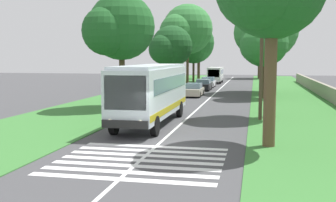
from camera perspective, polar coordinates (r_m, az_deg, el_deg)
name	(u,v)px	position (r m, az deg, el deg)	size (l,w,h in m)	color
ground	(158,144)	(20.47, -1.33, -5.91)	(160.00, 160.00, 0.00)	#424244
grass_verge_left	(106,105)	(37.02, -8.44, -0.56)	(120.00, 8.00, 0.04)	#387533
grass_verge_right	(301,110)	(34.94, 17.70, -1.17)	(120.00, 8.00, 0.04)	#387533
centre_line	(199,108)	(35.05, 4.24, -0.91)	(110.00, 0.16, 0.01)	silver
coach_bus	(152,90)	(26.29, -2.23, 1.47)	(11.16, 2.62, 3.73)	silver
zebra_crossing	(140,160)	(17.40, -3.79, -8.07)	(5.85, 6.80, 0.01)	silver
trailing_car_0	(194,90)	(44.89, 3.53, 1.47)	(4.30, 1.78, 1.43)	#B7A893
trailing_car_1	(204,85)	(52.98, 4.87, 2.16)	(4.30, 1.78, 1.43)	black
trailing_car_2	(208,82)	(58.62, 5.51, 2.53)	(4.30, 1.78, 1.43)	silver
trailing_minibus_0	(215,74)	(67.85, 6.47, 3.74)	(6.00, 2.14, 2.53)	silver
roadside_tree_left_0	(193,44)	(70.80, 3.43, 7.76)	(8.01, 6.87, 9.93)	#3D2D1E
roadside_tree_left_1	(120,29)	(34.55, -6.59, 9.71)	(6.80, 5.43, 9.31)	#4C3826
roadside_tree_left_2	(186,31)	(61.52, 2.46, 9.53)	(9.13, 7.37, 11.79)	#4C3826
roadside_tree_left_3	(198,40)	(80.90, 4.09, 8.28)	(5.90, 5.02, 10.04)	#3D2D1E
roadside_tree_left_4	(171,48)	(51.76, 0.36, 7.28)	(6.36, 5.10, 8.02)	brown
roadside_tree_right_0	(265,31)	(50.47, 13.04, 9.33)	(9.16, 7.37, 11.11)	brown
roadside_tree_right_1	(272,6)	(30.27, 14.04, 12.44)	(5.55, 4.89, 10.26)	#3D2D1E
roadside_tree_right_2	(259,46)	(83.50, 12.24, 7.33)	(8.12, 6.82, 9.86)	#4C3826
roadside_tree_right_3	(262,44)	(43.32, 12.75, 7.52)	(5.94, 4.80, 7.99)	#3D2D1E
utility_pole	(261,58)	(28.50, 12.61, 5.79)	(0.24, 1.40, 8.00)	#473828
roadside_wall	(335,96)	(40.27, 21.82, 0.61)	(70.00, 0.40, 1.37)	gray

